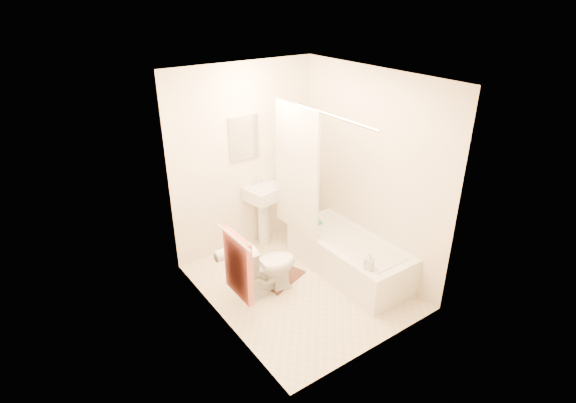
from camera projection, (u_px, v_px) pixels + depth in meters
floor at (300, 286)px, 5.25m from camera, size 2.40×2.40×0.00m
ceiling at (303, 77)px, 4.21m from camera, size 2.40×2.40×0.00m
wall_back at (244, 160)px, 5.61m from camera, size 2.00×0.02×2.40m
wall_left at (216, 218)px, 4.21m from camera, size 0.02×2.40×2.40m
wall_right at (370, 172)px, 5.25m from camera, size 0.02×2.40×2.40m
mirror at (244, 138)px, 5.47m from camera, size 0.40×0.03×0.55m
curtain_rod at (320, 112)px, 4.61m from camera, size 0.03×1.70×0.03m
shower_curtain at (297, 171)px, 5.24m from camera, size 0.04×0.80×1.55m
towel_bar at (234, 237)px, 4.09m from camera, size 0.02×0.60×0.02m
towel at (238, 266)px, 4.24m from camera, size 0.06×0.45×0.66m
toilet_paper at (221, 256)px, 4.55m from camera, size 0.11×0.12×0.12m
toilet at (268, 266)px, 5.04m from camera, size 0.70×0.43×0.66m
sink at (264, 213)px, 5.93m from camera, size 0.52×0.45×0.91m
bathtub at (349, 256)px, 5.42m from camera, size 0.69×1.59×0.45m
bath_mat at (278, 277)px, 5.40m from camera, size 0.67×0.58×0.02m
soap_bottle at (369, 261)px, 4.74m from camera, size 0.11×0.11×0.19m
scrub_brush at (317, 220)px, 5.73m from camera, size 0.10×0.21×0.04m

